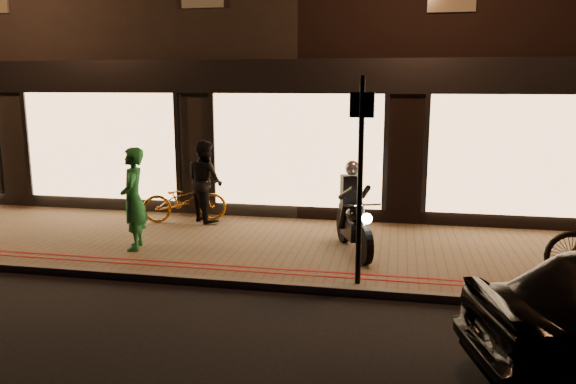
# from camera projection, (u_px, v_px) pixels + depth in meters

# --- Properties ---
(ground) EXTENTS (90.00, 90.00, 0.00)m
(ground) POSITION_uv_depth(u_px,v_px,m) (249.00, 289.00, 8.35)
(ground) COLOR black
(ground) RESTS_ON ground
(sidewalk) EXTENTS (50.00, 4.00, 0.12)m
(sidewalk) POSITION_uv_depth(u_px,v_px,m) (278.00, 247.00, 10.26)
(sidewalk) COLOR brown
(sidewalk) RESTS_ON ground
(kerb_stone) EXTENTS (50.00, 0.14, 0.12)m
(kerb_stone) POSITION_uv_depth(u_px,v_px,m) (250.00, 284.00, 8.38)
(kerb_stone) COLOR #59544C
(kerb_stone) RESTS_ON ground
(red_kerb_lines) EXTENTS (50.00, 0.26, 0.01)m
(red_kerb_lines) POSITION_uv_depth(u_px,v_px,m) (258.00, 270.00, 8.85)
(red_kerb_lines) COLOR maroon
(red_kerb_lines) RESTS_ON sidewalk
(building_row) EXTENTS (48.00, 10.11, 8.50)m
(building_row) POSITION_uv_depth(u_px,v_px,m) (328.00, 39.00, 16.19)
(building_row) COLOR black
(building_row) RESTS_ON ground
(motorcycle) EXTENTS (0.86, 1.86, 1.59)m
(motorcycle) POSITION_uv_depth(u_px,v_px,m) (353.00, 217.00, 9.70)
(motorcycle) COLOR black
(motorcycle) RESTS_ON sidewalk
(sign_post) EXTENTS (0.35, 0.10, 3.00)m
(sign_post) POSITION_uv_depth(u_px,v_px,m) (360.00, 171.00, 7.94)
(sign_post) COLOR black
(sign_post) RESTS_ON sidewalk
(bicycle_gold) EXTENTS (1.85, 1.20, 0.92)m
(bicycle_gold) POSITION_uv_depth(u_px,v_px,m) (185.00, 200.00, 11.85)
(bicycle_gold) COLOR orange
(bicycle_gold) RESTS_ON sidewalk
(person_green) EXTENTS (0.61, 0.76, 1.81)m
(person_green) POSITION_uv_depth(u_px,v_px,m) (133.00, 199.00, 9.82)
(person_green) COLOR #20793A
(person_green) RESTS_ON sidewalk
(person_dark) EXTENTS (1.06, 1.06, 1.73)m
(person_dark) POSITION_uv_depth(u_px,v_px,m) (205.00, 181.00, 11.81)
(person_dark) COLOR black
(person_dark) RESTS_ON sidewalk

